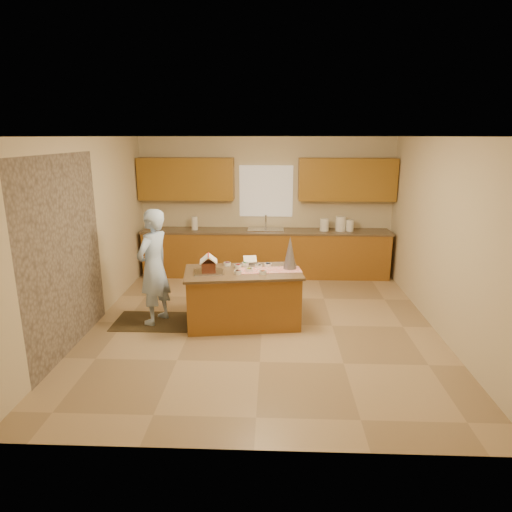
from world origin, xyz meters
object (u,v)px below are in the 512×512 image
at_px(island_base, 243,299).
at_px(tinsel_tree, 290,253).
at_px(gingerbread_house, 209,265).
at_px(boy, 154,267).

relative_size(island_base, tinsel_tree, 3.27).
xyz_separation_m(island_base, tinsel_tree, (0.68, 0.14, 0.67)).
height_order(island_base, tinsel_tree, tinsel_tree).
height_order(tinsel_tree, gingerbread_house, tinsel_tree).
xyz_separation_m(tinsel_tree, gingerbread_house, (-1.16, -0.25, -0.13)).
relative_size(tinsel_tree, boy, 0.29).
height_order(tinsel_tree, boy, boy).
bearing_deg(tinsel_tree, island_base, -168.51).
distance_m(island_base, tinsel_tree, 0.97).
relative_size(tinsel_tree, gingerbread_house, 1.75).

